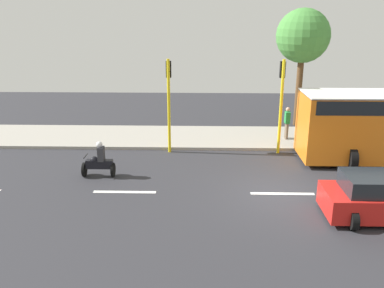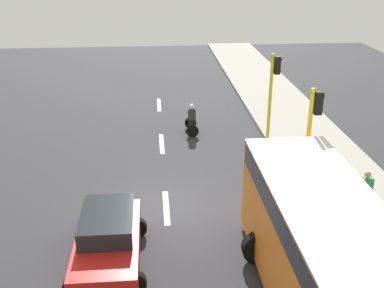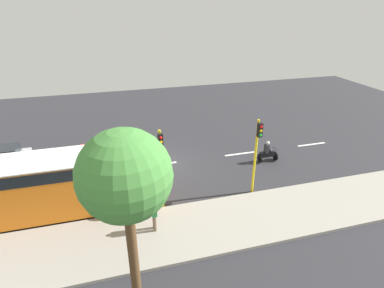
{
  "view_description": "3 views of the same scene",
  "coord_description": "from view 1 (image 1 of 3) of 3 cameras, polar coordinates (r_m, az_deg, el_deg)",
  "views": [
    {
      "loc": [
        -14.3,
        3.06,
        6.6
      ],
      "look_at": [
        1.69,
        3.47,
        1.41
      ],
      "focal_mm": 38.52,
      "sensor_mm": 36.0,
      "label": 1
    },
    {
      "loc": [
        -0.35,
        -14.93,
        8.69
      ],
      "look_at": [
        1.21,
        3.28,
        1.07
      ],
      "focal_mm": 44.62,
      "sensor_mm": 36.0,
      "label": 2
    },
    {
      "loc": [
        18.5,
        -2.85,
        10.2
      ],
      "look_at": [
        1.03,
        2.04,
        1.75
      ],
      "focal_mm": 28.98,
      "sensor_mm": 36.0,
      "label": 3
    }
  ],
  "objects": [
    {
      "name": "lane_stripe_south",
      "position": [
        16.02,
        -9.31,
        -6.58
      ],
      "size": [
        0.2,
        2.4,
        0.01
      ],
      "primitive_type": "cube",
      "color": "white",
      "rests_on": "ground"
    },
    {
      "name": "sidewalk",
      "position": [
        22.48,
        9.22,
        0.88
      ],
      "size": [
        4.0,
        60.0,
        0.15
      ],
      "primitive_type": "cube",
      "color": "#9E998E",
      "rests_on": "ground"
    },
    {
      "name": "traffic_light_corner",
      "position": [
        19.84,
        12.29,
        6.92
      ],
      "size": [
        0.49,
        0.24,
        4.5
      ],
      "color": "yellow",
      "rests_on": "ground"
    },
    {
      "name": "street_tree_center",
      "position": [
        24.93,
        15.11,
        14.15
      ],
      "size": [
        3.05,
        3.05,
        6.77
      ],
      "color": "brown",
      "rests_on": "ground"
    },
    {
      "name": "traffic_light_midblock",
      "position": [
        19.56,
        -3.23,
        7.14
      ],
      "size": [
        0.49,
        0.24,
        4.5
      ],
      "color": "yellow",
      "rests_on": "ground"
    },
    {
      "name": "ground_plane",
      "position": [
        16.06,
        12.4,
        -6.92
      ],
      "size": [
        40.0,
        60.0,
        0.1
      ],
      "primitive_type": "cube",
      "color": "#2D2D33"
    },
    {
      "name": "lane_stripe_mid",
      "position": [
        16.04,
        12.41,
        -6.74
      ],
      "size": [
        0.2,
        2.4,
        0.01
      ],
      "primitive_type": "cube",
      "color": "white",
      "rests_on": "ground"
    },
    {
      "name": "motorcycle",
      "position": [
        17.45,
        -12.76,
        -2.44
      ],
      "size": [
        0.6,
        1.3,
        1.53
      ],
      "color": "black",
      "rests_on": "ground"
    },
    {
      "name": "pedestrian_near_signal",
      "position": [
        22.1,
        13.02,
        3.0
      ],
      "size": [
        0.4,
        0.24,
        1.69
      ],
      "color": "#72604C",
      "rests_on": "sidewalk"
    }
  ]
}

